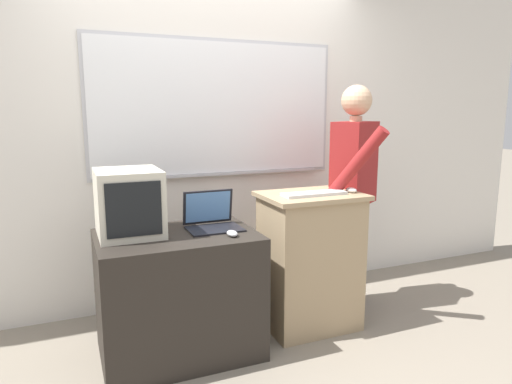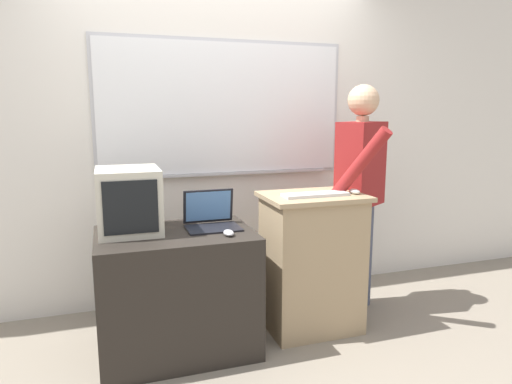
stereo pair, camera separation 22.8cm
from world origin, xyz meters
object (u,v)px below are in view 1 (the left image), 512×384
object	(u,v)px
side_desk	(179,294)
wireless_keyboard	(314,194)
person_presenter	(354,182)
lectern_podium	(310,260)
computer_mouse_by_laptop	(232,233)
computer_mouse_by_keyboard	(351,190)
crt_monitor	(129,203)
laptop	(211,217)

from	to	relation	value
side_desk	wireless_keyboard	bearing A→B (deg)	-3.53
person_presenter	wireless_keyboard	distance (m)	0.53
lectern_podium	computer_mouse_by_laptop	xyz separation A→B (m)	(-0.64, -0.18, 0.31)
person_presenter	computer_mouse_by_keyboard	bearing A→B (deg)	-160.29
person_presenter	computer_mouse_by_laptop	xyz separation A→B (m)	(-1.10, -0.35, -0.19)
lectern_podium	wireless_keyboard	size ratio (longest dim) A/B	2.15
lectern_podium	computer_mouse_by_laptop	world-z (taller)	lectern_podium
wireless_keyboard	lectern_podium	bearing A→B (deg)	76.83
side_desk	person_presenter	distance (m)	1.52
person_presenter	computer_mouse_by_keyboard	distance (m)	0.31
computer_mouse_by_keyboard	side_desk	bearing A→B (deg)	176.84
wireless_keyboard	person_presenter	bearing A→B (deg)	25.98
wireless_keyboard	computer_mouse_by_keyboard	xyz separation A→B (m)	(0.28, -0.01, 0.01)
side_desk	wireless_keyboard	size ratio (longest dim) A/B	2.15
crt_monitor	computer_mouse_by_keyboard	bearing A→B (deg)	-6.31
lectern_podium	wireless_keyboard	world-z (taller)	wireless_keyboard
computer_mouse_by_laptop	wireless_keyboard	bearing A→B (deg)	11.01
laptop	person_presenter	bearing A→B (deg)	5.06
laptop	computer_mouse_by_laptop	distance (m)	0.26
crt_monitor	person_presenter	bearing A→B (deg)	2.81
computer_mouse_by_keyboard	crt_monitor	distance (m)	1.47
side_desk	laptop	xyz separation A→B (m)	(0.24, 0.07, 0.45)
computer_mouse_by_laptop	crt_monitor	size ratio (longest dim) A/B	0.23
lectern_podium	computer_mouse_by_laptop	size ratio (longest dim) A/B	9.48
computer_mouse_by_laptop	lectern_podium	bearing A→B (deg)	16.08
side_desk	wireless_keyboard	world-z (taller)	wireless_keyboard
laptop	computer_mouse_by_keyboard	bearing A→B (deg)	-8.33
person_presenter	wireless_keyboard	world-z (taller)	person_presenter
laptop	wireless_keyboard	size ratio (longest dim) A/B	0.76
laptop	computer_mouse_by_keyboard	world-z (taller)	laptop
person_presenter	computer_mouse_by_laptop	distance (m)	1.17
side_desk	crt_monitor	size ratio (longest dim) A/B	2.21
person_presenter	computer_mouse_by_keyboard	size ratio (longest dim) A/B	16.84
person_presenter	crt_monitor	xyz separation A→B (m)	(-1.65, -0.08, -0.01)
laptop	side_desk	bearing A→B (deg)	-162.80
lectern_podium	computer_mouse_by_keyboard	xyz separation A→B (m)	(0.27, -0.07, 0.49)
crt_monitor	lectern_podium	bearing A→B (deg)	-4.29
computer_mouse_by_keyboard	person_presenter	bearing A→B (deg)	51.59
lectern_podium	wireless_keyboard	distance (m)	0.49
wireless_keyboard	crt_monitor	size ratio (longest dim) A/B	1.03
computer_mouse_by_laptop	person_presenter	bearing A→B (deg)	17.83
side_desk	computer_mouse_by_laptop	distance (m)	0.53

